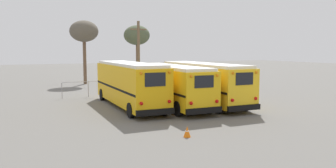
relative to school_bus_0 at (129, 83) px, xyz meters
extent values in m
plane|color=#66635E|center=(2.89, -0.79, -1.80)|extent=(160.00, 160.00, 0.00)
cube|color=#EAAA0F|center=(0.00, 0.02, -0.07)|extent=(2.63, 10.54, 2.78)
cube|color=white|center=(0.00, 0.02, 1.42)|extent=(2.43, 10.12, 0.20)
cube|color=black|center=(-0.10, -5.27, -1.28)|extent=(2.48, 0.25, 0.36)
cube|color=black|center=(-0.10, -5.25, 0.70)|extent=(1.34, 0.06, 0.83)
sphere|color=red|center=(-1.01, -5.26, -0.69)|extent=(0.22, 0.22, 0.22)
sphere|color=orange|center=(-1.01, -5.26, 1.10)|extent=(0.18, 0.18, 0.18)
sphere|color=red|center=(0.81, -5.30, -0.69)|extent=(0.22, 0.22, 0.22)
sphere|color=orange|center=(0.81, -5.30, 1.10)|extent=(0.18, 0.18, 0.18)
cube|color=black|center=(-1.23, 0.04, -0.28)|extent=(0.22, 10.29, 0.14)
cube|color=black|center=(1.23, -0.01, -0.28)|extent=(0.22, 10.29, 0.14)
cylinder|color=black|center=(-1.06, 3.99, -1.31)|extent=(0.30, 0.98, 0.98)
cylinder|color=black|center=(1.21, 3.94, -1.31)|extent=(0.30, 0.98, 0.98)
cylinder|color=black|center=(-1.21, -3.91, -1.31)|extent=(0.30, 0.98, 0.98)
cylinder|color=black|center=(1.06, -3.95, -1.31)|extent=(0.30, 0.98, 0.98)
cube|color=yellow|center=(2.89, -1.06, -0.17)|extent=(2.68, 10.22, 2.55)
cube|color=white|center=(2.89, -1.06, 1.21)|extent=(2.48, 9.81, 0.20)
cube|color=black|center=(2.77, -6.18, -1.27)|extent=(2.50, 0.26, 0.36)
cube|color=black|center=(2.77, -6.15, 0.53)|extent=(1.34, 0.06, 0.77)
sphere|color=red|center=(1.85, -6.17, -0.74)|extent=(0.22, 0.22, 0.22)
sphere|color=orange|center=(1.85, -6.17, 0.89)|extent=(0.18, 0.18, 0.18)
sphere|color=red|center=(3.69, -6.21, -0.74)|extent=(0.22, 0.22, 0.22)
sphere|color=orange|center=(3.69, -6.21, 0.89)|extent=(0.18, 0.18, 0.18)
cube|color=black|center=(1.66, -1.03, -0.36)|extent=(0.26, 9.96, 0.14)
cube|color=black|center=(4.13, -1.08, -0.36)|extent=(0.26, 9.96, 0.14)
cylinder|color=black|center=(1.84, 2.76, -1.29)|extent=(0.30, 1.02, 1.01)
cylinder|color=black|center=(4.12, 2.70, -1.29)|extent=(0.30, 1.02, 1.01)
cylinder|color=black|center=(1.66, -4.81, -1.29)|extent=(0.30, 1.02, 1.01)
cylinder|color=black|center=(3.94, -4.87, -1.29)|extent=(0.30, 1.02, 1.01)
cube|color=yellow|center=(5.79, -1.07, -0.12)|extent=(2.67, 10.59, 2.68)
cube|color=white|center=(5.79, -1.07, 1.32)|extent=(2.47, 10.17, 0.20)
cube|color=black|center=(5.68, -6.38, -1.28)|extent=(2.52, 0.25, 0.36)
cube|color=black|center=(5.68, -6.36, 0.62)|extent=(1.36, 0.06, 0.80)
sphere|color=red|center=(4.76, -6.37, -0.72)|extent=(0.22, 0.22, 0.22)
sphere|color=orange|center=(4.76, -6.37, 1.00)|extent=(0.18, 0.18, 0.18)
sphere|color=red|center=(6.60, -6.41, -0.72)|extent=(0.22, 0.22, 0.22)
sphere|color=orange|center=(6.60, -6.41, 1.00)|extent=(0.18, 0.18, 0.18)
cube|color=black|center=(4.54, -1.05, -0.32)|extent=(0.23, 10.33, 0.14)
cube|color=black|center=(7.03, -1.10, -0.32)|extent=(0.23, 10.33, 0.14)
cylinder|color=black|center=(4.71, 2.92, -1.32)|extent=(0.30, 0.97, 0.96)
cylinder|color=black|center=(7.02, 2.88, -1.32)|extent=(0.30, 0.97, 0.96)
cylinder|color=black|center=(4.56, -5.02, -1.32)|extent=(0.30, 0.97, 0.96)
cylinder|color=black|center=(6.86, -5.07, -1.32)|extent=(0.30, 0.97, 0.96)
cylinder|color=brown|center=(4.46, 9.98, 1.85)|extent=(0.29, 0.29, 7.30)
cube|color=brown|center=(4.46, 9.98, 4.63)|extent=(1.80, 0.14, 0.14)
cylinder|color=brown|center=(6.31, 15.59, 0.79)|extent=(0.26, 0.26, 5.17)
ellipsoid|color=#4C563D|center=(6.31, 15.59, 4.26)|extent=(3.24, 3.24, 2.43)
cylinder|color=brown|center=(0.33, 18.18, 0.99)|extent=(0.41, 0.41, 5.58)
ellipsoid|color=#5B5447|center=(0.33, 18.18, 4.75)|extent=(3.51, 3.51, 2.63)
cylinder|color=#939399|center=(-4.00, 6.53, -1.10)|extent=(0.06, 0.06, 1.40)
cylinder|color=#939399|center=(-1.70, 6.53, -1.10)|extent=(0.06, 0.06, 1.40)
cylinder|color=#939399|center=(0.60, 6.53, -1.10)|extent=(0.06, 0.06, 1.40)
cylinder|color=#939399|center=(2.89, 6.53, -1.10)|extent=(0.06, 0.06, 1.40)
cylinder|color=#939399|center=(5.19, 6.53, -1.10)|extent=(0.06, 0.06, 1.40)
cylinder|color=#939399|center=(7.49, 6.53, -1.10)|extent=(0.06, 0.06, 1.40)
cylinder|color=#939399|center=(9.79, 6.53, -1.10)|extent=(0.06, 0.06, 1.40)
cylinder|color=#939399|center=(2.89, 6.53, -0.40)|extent=(13.79, 0.04, 0.04)
cone|color=orange|center=(-0.18, -9.39, -1.52)|extent=(0.36, 0.36, 0.55)
cylinder|color=white|center=(-0.18, -9.39, -1.50)|extent=(0.17, 0.17, 0.06)
camera|label=1|loc=(-7.78, -23.22, 2.49)|focal=35.00mm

